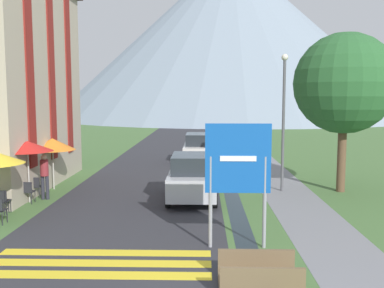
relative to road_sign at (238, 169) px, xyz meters
The scene contains 20 objects.
ground_plane 15.99m from the road_sign, 93.37° to the left, with size 160.00×160.00×0.00m, color #476B38.
road 26.14m from the road_sign, 97.57° to the left, with size 6.40×60.00×0.01m.
footpath 26.05m from the road_sign, 84.10° to the left, with size 2.20×60.00×0.01m.
drainage_channel 25.91m from the road_sign, 89.41° to the left, with size 0.60×60.00×0.00m.
crosswalk_marking 4.21m from the road_sign, 160.87° to the right, with size 5.44×1.84×0.01m.
mountain_distant 79.97m from the road_sign, 86.49° to the left, with size 72.12×72.12×33.19m.
road_sign is the anchor object (origin of this frame).
footbridge 3.11m from the road_sign, 83.74° to the right, with size 1.70×1.10×0.65m.
parked_car_near 5.59m from the road_sign, 104.13° to the left, with size 1.89×3.89×1.82m.
parked_car_far 14.98m from the road_sign, 94.55° to the left, with size 1.86×4.31×1.82m.
cafe_chair_near_left 8.57m from the road_sign, 158.41° to the left, with size 0.40×0.40×0.85m.
cafe_chair_far_left 9.54m from the road_sign, 144.11° to the left, with size 0.40×0.40×0.85m.
cafe_chair_middle 8.96m from the road_sign, 148.82° to the left, with size 0.40×0.40×0.85m.
cafe_chair_near_right 8.57m from the road_sign, 159.00° to the left, with size 0.40×0.40×0.85m.
cafe_umbrella_middle_red 8.96m from the road_sign, 147.70° to the left, with size 1.91×1.91×2.37m.
cafe_umbrella_rear_orange 10.34m from the road_sign, 136.19° to the left, with size 1.95×1.95×2.24m.
person_seated_near 8.91m from the road_sign, 154.18° to the left, with size 0.32×0.32×1.23m.
person_standing_terrace 8.96m from the road_sign, 143.52° to the left, with size 0.32×0.32×1.79m.
streetlamp 7.58m from the road_sign, 70.56° to the left, with size 0.28×0.28×5.81m.
tree_by_path 8.94m from the road_sign, 54.61° to the left, with size 4.21×4.21×6.70m.
Camera 1 is at (0.00, -6.95, 4.01)m, focal length 40.00 mm.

